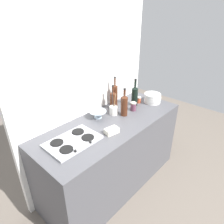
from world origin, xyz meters
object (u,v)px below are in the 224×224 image
object	(u,v)px
butter_dish	(112,131)
plate_stack	(153,98)
wine_bottle_mid_left	(115,95)
stovetop_hob	(73,141)
mixing_bowl	(98,114)
utensil_crock	(114,110)
condiment_jar_rear	(133,106)
condiment_jar_front	(139,100)
wine_bottle_leftmost	(135,96)
wine_bottle_rightmost	(113,100)
wine_bottle_mid_right	(124,105)

from	to	relation	value
butter_dish	plate_stack	bearing A→B (deg)	6.17
plate_stack	wine_bottle_mid_left	distance (m)	0.51
stovetop_hob	mixing_bowl	bearing A→B (deg)	19.05
wine_bottle_mid_left	stovetop_hob	bearing A→B (deg)	-163.90
utensil_crock	condiment_jar_rear	world-z (taller)	utensil_crock
stovetop_hob	condiment_jar_front	world-z (taller)	condiment_jar_front
plate_stack	wine_bottle_leftmost	world-z (taller)	wine_bottle_leftmost
stovetop_hob	wine_bottle_leftmost	world-z (taller)	wine_bottle_leftmost
plate_stack	butter_dish	distance (m)	0.91
wine_bottle_rightmost	mixing_bowl	bearing A→B (deg)	-173.66
stovetop_hob	wine_bottle_leftmost	bearing A→B (deg)	3.55
stovetop_hob	wine_bottle_mid_left	bearing A→B (deg)	16.10
mixing_bowl	condiment_jar_front	bearing A→B (deg)	-8.99
wine_bottle_mid_right	condiment_jar_rear	xyz separation A→B (m)	(0.17, -0.01, -0.08)
wine_bottle_leftmost	utensil_crock	xyz separation A→B (m)	(-0.36, 0.03, -0.08)
wine_bottle_leftmost	utensil_crock	distance (m)	0.37
wine_bottle_mid_right	condiment_jar_front	distance (m)	0.41
plate_stack	utensil_crock	size ratio (longest dim) A/B	0.72
plate_stack	utensil_crock	bearing A→B (deg)	165.05
plate_stack	condiment_jar_front	world-z (taller)	plate_stack
wine_bottle_rightmost	utensil_crock	distance (m)	0.16
wine_bottle_mid_left	mixing_bowl	bearing A→B (deg)	-167.85
stovetop_hob	wine_bottle_rightmost	size ratio (longest dim) A/B	1.59
butter_dish	mixing_bowl	bearing A→B (deg)	68.64
wine_bottle_mid_left	butter_dish	xyz separation A→B (m)	(-0.51, -0.41, -0.12)
wine_bottle_leftmost	condiment_jar_front	bearing A→B (deg)	1.44
butter_dish	utensil_crock	bearing A→B (deg)	39.34
wine_bottle_mid_left	butter_dish	size ratio (longest dim) A/B	2.73
wine_bottle_leftmost	condiment_jar_rear	distance (m)	0.17
wine_bottle_leftmost	wine_bottle_mid_right	size ratio (longest dim) A/B	1.06
wine_bottle_mid_left	condiment_jar_front	world-z (taller)	wine_bottle_mid_left
wine_bottle_mid_left	mixing_bowl	distance (m)	0.40
stovetop_hob	wine_bottle_mid_right	bearing A→B (deg)	-0.63
wine_bottle_mid_left	mixing_bowl	size ratio (longest dim) A/B	1.94
wine_bottle_rightmost	butter_dish	xyz separation A→B (m)	(-0.41, -0.36, -0.09)
wine_bottle_leftmost	stovetop_hob	bearing A→B (deg)	-176.45
mixing_bowl	butter_dish	bearing A→B (deg)	-111.36
utensil_crock	condiment_jar_front	bearing A→B (deg)	-3.50
utensil_crock	wine_bottle_rightmost	bearing A→B (deg)	45.93
mixing_bowl	condiment_jar_rear	xyz separation A→B (m)	(0.42, -0.18, 0.01)
stovetop_hob	utensil_crock	xyz separation A→B (m)	(0.67, 0.10, 0.04)
wine_bottle_leftmost	wine_bottle_mid_left	xyz separation A→B (m)	(-0.17, 0.19, 0.01)
mixing_bowl	wine_bottle_mid_right	bearing A→B (deg)	-35.43
wine_bottle_mid_left	utensil_crock	world-z (taller)	wine_bottle_mid_left
mixing_bowl	condiment_jar_front	size ratio (longest dim) A/B	2.40
wine_bottle_leftmost	condiment_jar_front	size ratio (longest dim) A/B	4.31
mixing_bowl	condiment_jar_front	xyz separation A→B (m)	(0.65, -0.10, -0.00)
wine_bottle_leftmost	wine_bottle_mid_left	distance (m)	0.25
plate_stack	wine_bottle_rightmost	bearing A→B (deg)	151.70
wine_bottle_mid_left	wine_bottle_leftmost	bearing A→B (deg)	-47.97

